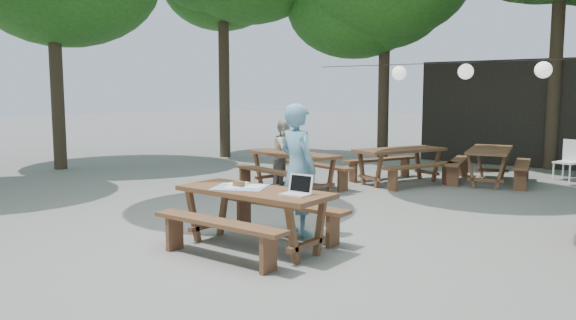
% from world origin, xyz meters
% --- Properties ---
extents(ground, '(80.00, 80.00, 0.00)m').
position_xyz_m(ground, '(0.00, 0.00, 0.00)').
color(ground, '#63635F').
rests_on(ground, ground).
extents(pavilion, '(6.00, 3.00, 2.80)m').
position_xyz_m(pavilion, '(0.50, 10.50, 1.40)').
color(pavilion, black).
rests_on(pavilion, ground).
extents(main_picnic_table, '(2.00, 1.58, 0.75)m').
position_xyz_m(main_picnic_table, '(-0.28, -1.11, 0.39)').
color(main_picnic_table, brown).
rests_on(main_picnic_table, ground).
extents(picnic_table_nw, '(2.23, 1.99, 0.75)m').
position_xyz_m(picnic_table_nw, '(-2.40, 2.58, 0.39)').
color(picnic_table_nw, brown).
rests_on(picnic_table_nw, ground).
extents(picnic_table_far_w, '(2.19, 2.36, 0.75)m').
position_xyz_m(picnic_table_far_w, '(-1.07, 4.62, 0.39)').
color(picnic_table_far_w, brown).
rests_on(picnic_table_far_w, ground).
extents(picnic_table_far_e, '(1.95, 2.19, 0.75)m').
position_xyz_m(picnic_table_far_e, '(0.47, 5.79, 0.39)').
color(picnic_table_far_e, brown).
rests_on(picnic_table_far_e, ground).
extents(woman, '(0.75, 0.59, 1.80)m').
position_xyz_m(woman, '(-0.25, -0.22, 0.90)').
color(woman, '#68A1BE').
rests_on(woman, ground).
extents(second_person, '(0.62, 0.74, 1.39)m').
position_xyz_m(second_person, '(-2.86, 2.92, 0.70)').
color(second_person, beige).
rests_on(second_person, ground).
extents(plastic_chair, '(0.56, 0.56, 0.90)m').
position_xyz_m(plastic_chair, '(1.73, 7.22, 0.26)').
color(plastic_chair, white).
rests_on(plastic_chair, ground).
extents(laptop, '(0.33, 0.27, 0.24)m').
position_xyz_m(laptop, '(0.37, -1.07, 0.81)').
color(laptop, white).
rests_on(laptop, main_picnic_table).
extents(tabletop_clutter, '(0.82, 0.77, 0.08)m').
position_xyz_m(tabletop_clutter, '(-0.52, -1.10, 0.76)').
color(tabletop_clutter, '#346FB1').
rests_on(tabletop_clutter, main_picnic_table).
extents(paper_lanterns, '(9.00, 0.34, 0.38)m').
position_xyz_m(paper_lanterns, '(-0.19, 6.00, 2.40)').
color(paper_lanterns, black).
rests_on(paper_lanterns, ground).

